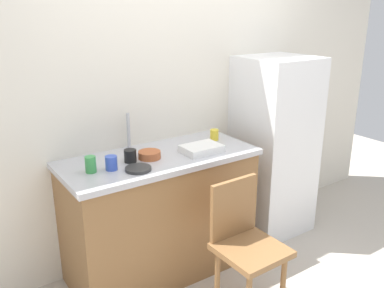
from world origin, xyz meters
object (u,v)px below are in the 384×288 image
dish_tray (201,149)px  chair (245,242)px  hotplate (138,169)px  cup_blue (111,163)px  cup_yellow (214,135)px  cup_black (130,156)px  cup_green (91,164)px  refrigerator (274,147)px  terracotta_bowl (149,155)px

dish_tray → chair: bearing=-95.8°
hotplate → cup_blue: size_ratio=1.84×
cup_yellow → cup_black: cup_black is taller
cup_green → cup_blue: cup_green is taller
refrigerator → dish_tray: bearing=-171.6°
cup_black → cup_blue: bearing=-160.1°
dish_tray → cup_black: (-0.52, 0.10, 0.02)m
cup_yellow → cup_black: 0.77m
hotplate → cup_yellow: size_ratio=1.99×
cup_green → refrigerator: bearing=1.7°
hotplate → cup_yellow: 0.82m
terracotta_bowl → cup_black: size_ratio=1.80×
terracotta_bowl → hotplate: bearing=-137.3°
cup_blue → cup_yellow: cup_blue is taller
chair → hotplate: 0.83m
refrigerator → dish_tray: size_ratio=5.53×
refrigerator → cup_green: 1.69m
dish_tray → hotplate: dish_tray is taller
cup_blue → cup_yellow: bearing=7.8°
cup_green → cup_blue: (0.13, -0.03, -0.01)m
refrigerator → terracotta_bowl: 1.26m
hotplate → cup_black: 0.17m
refrigerator → cup_yellow: size_ratio=18.13×
hotplate → cup_yellow: cup_yellow is taller
cup_green → cup_blue: 0.13m
hotplate → cup_green: cup_green is taller
chair → cup_blue: size_ratio=9.63×
chair → cup_yellow: 0.93m
refrigerator → terracotta_bowl: (-1.25, -0.04, 0.19)m
dish_tray → cup_green: bearing=174.5°
dish_tray → cup_black: size_ratio=3.23×
cup_yellow → cup_blue: bearing=-172.2°
chair → cup_green: cup_green is taller
refrigerator → cup_green: (-1.68, -0.05, 0.22)m
cup_yellow → refrigerator: bearing=-3.9°
terracotta_bowl → hotplate: terracotta_bowl is taller
chair → cup_blue: bearing=134.3°
hotplate → cup_blue: (-0.14, 0.10, 0.04)m
refrigerator → dish_tray: (-0.87, -0.13, 0.19)m
dish_tray → cup_blue: cup_blue is taller
cup_green → cup_yellow: 1.06m
refrigerator → hotplate: size_ratio=9.11×
terracotta_bowl → hotplate: 0.23m
chair → terracotta_bowl: (-0.32, 0.66, 0.46)m
cup_green → cup_yellow: size_ratio=1.24×
dish_tray → cup_blue: bearing=176.3°
chair → cup_black: cup_black is taller
refrigerator → cup_blue: refrigerator is taller
terracotta_bowl → cup_yellow: 0.63m
cup_blue → cup_black: size_ratio=1.07×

